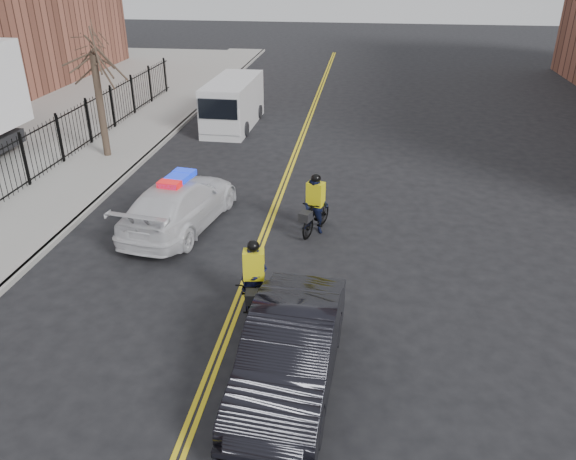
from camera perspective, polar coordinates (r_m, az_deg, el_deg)
The scene contains 12 objects.
ground at distance 13.59m, azimuth -5.39°, elevation -8.12°, with size 120.00×120.00×0.00m, color black.
center_line_left at distance 20.56m, azimuth -0.72°, elevation 4.56°, with size 0.10×60.00×0.01m, color yellow.
center_line_right at distance 20.54m, azimuth -0.28°, elevation 4.53°, with size 0.10×60.00×0.01m, color yellow.
sidewalk at distance 22.78m, azimuth -19.60°, elevation 5.40°, with size 3.00×60.00×0.15m, color #97958F.
curb at distance 22.14m, azimuth -16.12°, elevation 5.32°, with size 0.20×60.00×0.15m, color #97958F.
iron_fence at distance 23.21m, azimuth -23.29°, elevation 7.59°, with size 0.12×28.00×2.00m, color black, non-canonical shape.
street_tree at distance 23.65m, azimuth -19.00°, elevation 15.02°, with size 3.20×3.20×4.80m.
police_cruiser at distance 17.50m, azimuth -10.96°, elevation 2.65°, with size 2.86×5.44×1.66m.
dark_sedan at distance 11.01m, azimuth 0.19°, elevation -12.36°, with size 1.67×4.79×1.58m, color black.
cargo_van at distance 27.61m, azimuth -5.69°, elevation 12.56°, with size 2.16×5.37×2.23m.
cyclist_near at distance 13.25m, azimuth -3.43°, elevation -5.72°, with size 0.88×1.95×1.85m.
cyclist_far at distance 16.85m, azimuth 2.77°, elevation 2.11°, with size 1.12×1.92×1.88m.
Camera 1 is at (2.76, -10.85, 7.71)m, focal length 35.00 mm.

